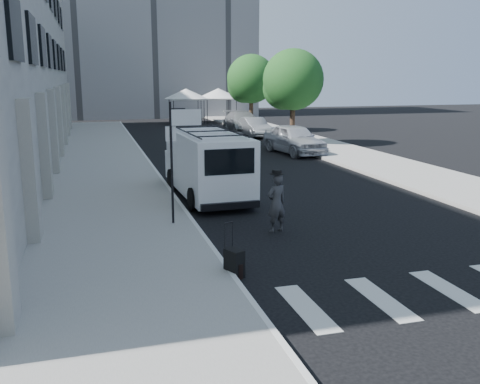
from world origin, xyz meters
TOP-DOWN VIEW (x-y plane):
  - ground at (0.00, 0.00)m, footprint 120.00×120.00m
  - sidewalk_left at (-4.25, 16.00)m, footprint 4.50×48.00m
  - sidewalk_right at (9.00, 20.00)m, footprint 4.00×56.00m
  - building_far at (2.00, 50.00)m, footprint 22.00×12.00m
  - sign_pole at (-2.36, 3.20)m, footprint 1.03×0.07m
  - tree_near at (7.50, 20.15)m, footprint 3.80×3.83m
  - tree_far at (7.50, 29.15)m, footprint 3.80×3.83m
  - tent_left at (4.00, 38.00)m, footprint 4.00×4.00m
  - tent_right at (7.20, 38.50)m, footprint 4.00×4.00m
  - businessman at (0.16, 2.00)m, footprint 0.70×0.56m
  - briefcase at (-1.90, -1.06)m, footprint 0.31×0.45m
  - suitcase at (-1.90, -1.05)m, footprint 0.42×0.51m
  - cargo_van at (-0.75, 7.10)m, footprint 2.37×6.28m
  - parked_car_a at (6.38, 16.52)m, footprint 2.59×5.14m
  - parked_car_b at (6.80, 25.56)m, footprint 1.54×4.22m
  - parked_car_c at (6.80, 28.71)m, footprint 2.41×5.63m

SIDE VIEW (x-z plane):
  - ground at x=0.00m, z-range 0.00..0.00m
  - sidewalk_left at x=-4.25m, z-range 0.00..0.15m
  - sidewalk_right at x=9.00m, z-range 0.00..0.15m
  - briefcase at x=-1.90m, z-range 0.00..0.34m
  - suitcase at x=-1.90m, z-range -0.28..0.92m
  - parked_car_b at x=6.80m, z-range 0.00..1.38m
  - parked_car_c at x=6.80m, z-range 0.00..1.62m
  - businessman at x=0.16m, z-range 0.00..1.67m
  - parked_car_a at x=6.38m, z-range 0.00..1.68m
  - cargo_van at x=-0.75m, z-range 0.04..2.38m
  - sign_pole at x=-2.36m, z-range 0.90..4.40m
  - tent_left at x=4.00m, z-range 1.11..4.31m
  - tent_right at x=7.20m, z-range 1.11..4.31m
  - tree_near at x=7.50m, z-range 0.96..6.99m
  - tree_far at x=7.50m, z-range 0.96..6.99m
  - building_far at x=2.00m, z-range 0.00..25.00m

